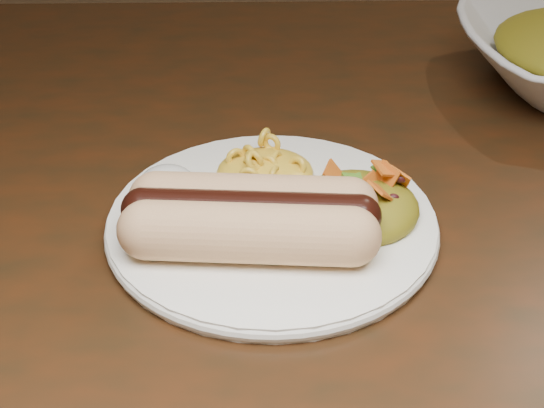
{
  "coord_description": "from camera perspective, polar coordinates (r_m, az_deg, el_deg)",
  "views": [
    {
      "loc": [
        -0.02,
        -0.51,
        1.08
      ],
      "look_at": [
        -0.01,
        -0.05,
        0.77
      ],
      "focal_mm": 50.0,
      "sensor_mm": 36.0,
      "label": 1
    }
  ],
  "objects": [
    {
      "name": "taco_salad",
      "position": [
        0.56,
        6.44,
        0.57
      ],
      "size": [
        0.09,
        0.09,
        0.04
      ],
      "rotation": [
        0.0,
        0.0,
        0.27
      ],
      "color": "#A76D11",
      "rests_on": "plate"
    },
    {
      "name": "hotdog",
      "position": [
        0.52,
        -1.63,
        -0.94
      ],
      "size": [
        0.15,
        0.08,
        0.04
      ],
      "rotation": [
        0.0,
        0.0,
        -0.08
      ],
      "color": "#EEBF76",
      "rests_on": "plate"
    },
    {
      "name": "plate",
      "position": [
        0.56,
        0.0,
        -1.37
      ],
      "size": [
        0.3,
        0.3,
        0.01
      ],
      "primitive_type": "cylinder",
      "rotation": [
        0.0,
        0.0,
        -0.29
      ],
      "color": "white",
      "rests_on": "table"
    },
    {
      "name": "table",
      "position": [
        0.66,
        0.71,
        -5.92
      ],
      "size": [
        1.6,
        0.9,
        0.75
      ],
      "color": "#39190A",
      "rests_on": "floor"
    },
    {
      "name": "sour_cream",
      "position": [
        0.58,
        -7.96,
        1.89
      ],
      "size": [
        0.06,
        0.06,
        0.03
      ],
      "primitive_type": "ellipsoid",
      "rotation": [
        0.0,
        0.0,
        -0.3
      ],
      "color": "white",
      "rests_on": "plate"
    },
    {
      "name": "mac_and_cheese",
      "position": [
        0.6,
        -0.54,
        3.29
      ],
      "size": [
        0.09,
        0.09,
        0.03
      ],
      "primitive_type": "ellipsoid",
      "rotation": [
        0.0,
        0.0,
        0.23
      ],
      "color": "yellow",
      "rests_on": "plate"
    }
  ]
}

